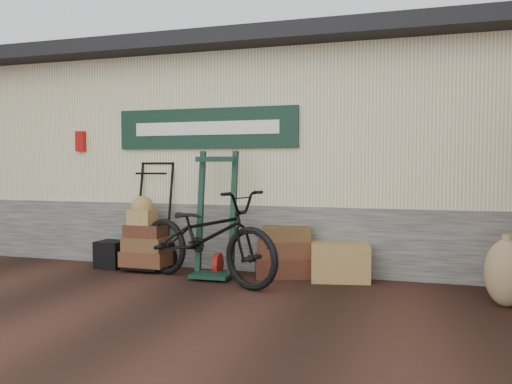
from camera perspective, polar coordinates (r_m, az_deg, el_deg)
ground at (r=6.08m, az=-6.55°, el=-10.68°), size 80.00×80.00×0.00m
station_building at (r=8.49m, az=0.65°, el=4.21°), size 14.40×4.10×3.20m
porter_trolley at (r=7.11m, az=-11.85°, el=-2.51°), size 0.76×0.57×1.52m
green_barrow at (r=6.44m, az=-4.68°, el=-2.56°), size 0.60×0.51×1.62m
suitcase_stack at (r=6.54m, az=3.24°, el=-6.73°), size 0.85×0.67×0.66m
wicker_hamper at (r=6.39m, az=9.57°, el=-7.89°), size 0.79×0.59×0.47m
black_trunk at (r=7.36m, az=-16.22°, el=-6.86°), size 0.40×0.35×0.38m
bicycle at (r=6.20m, az=-5.75°, el=-4.41°), size 1.47×2.32×1.27m
burlap_sack_left at (r=5.74m, az=26.72°, el=-8.26°), size 0.55×0.51×0.69m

